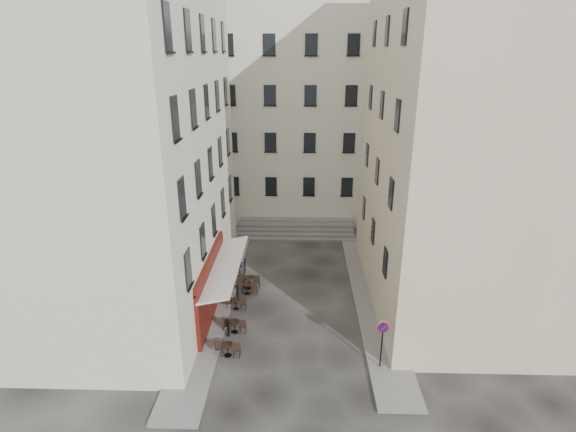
{
  "coord_description": "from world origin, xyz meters",
  "views": [
    {
      "loc": [
        0.32,
        -20.16,
        13.63
      ],
      "look_at": [
        -0.37,
        4.0,
        4.69
      ],
      "focal_mm": 28.0,
      "sensor_mm": 36.0,
      "label": 1
    }
  ],
  "objects_px": {
    "bistro_table_b": "(235,325)",
    "pedestrian": "(241,275)",
    "no_parking_sign": "(383,336)",
    "bistro_table_a": "(228,348)"
  },
  "relations": [
    {
      "from": "bistro_table_a",
      "to": "bistro_table_b",
      "type": "bearing_deg",
      "value": 88.22
    },
    {
      "from": "bistro_table_b",
      "to": "bistro_table_a",
      "type": "bearing_deg",
      "value": -91.78
    },
    {
      "from": "bistro_table_b",
      "to": "pedestrian",
      "type": "bearing_deg",
      "value": 92.95
    },
    {
      "from": "bistro_table_a",
      "to": "no_parking_sign",
      "type": "bearing_deg",
      "value": -5.59
    },
    {
      "from": "pedestrian",
      "to": "no_parking_sign",
      "type": "bearing_deg",
      "value": 96.13
    },
    {
      "from": "no_parking_sign",
      "to": "pedestrian",
      "type": "distance_m",
      "value": 10.25
    },
    {
      "from": "no_parking_sign",
      "to": "pedestrian",
      "type": "xyz_separation_m",
      "value": [
        -7.23,
        7.22,
        -0.87
      ]
    },
    {
      "from": "bistro_table_a",
      "to": "bistro_table_b",
      "type": "height_order",
      "value": "bistro_table_a"
    },
    {
      "from": "bistro_table_a",
      "to": "bistro_table_b",
      "type": "xyz_separation_m",
      "value": [
        0.06,
        1.9,
        -0.01
      ]
    },
    {
      "from": "bistro_table_b",
      "to": "pedestrian",
      "type": "relative_size",
      "value": 0.67
    }
  ]
}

